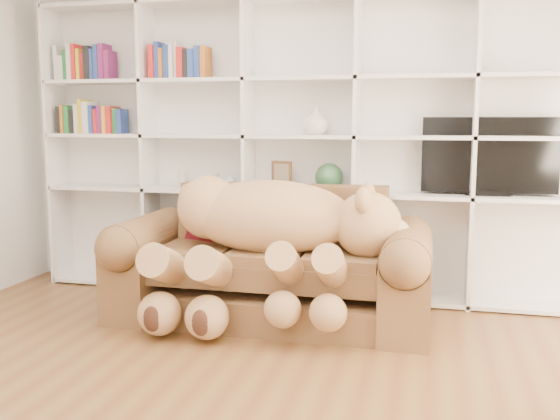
# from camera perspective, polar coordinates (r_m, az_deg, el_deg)

# --- Properties ---
(wall_back) EXTENTS (5.00, 0.02, 2.70)m
(wall_back) POSITION_cam_1_polar(r_m,az_deg,el_deg) (5.20, 2.42, 7.34)
(wall_back) COLOR white
(wall_back) RESTS_ON floor
(bookshelf) EXTENTS (4.43, 0.35, 2.40)m
(bookshelf) POSITION_cam_1_polar(r_m,az_deg,el_deg) (5.12, -0.54, 6.84)
(bookshelf) COLOR white
(bookshelf) RESTS_ON floor
(sofa) EXTENTS (2.25, 0.97, 0.94)m
(sofa) POSITION_cam_1_polar(r_m,az_deg,el_deg) (4.53, -0.73, -5.47)
(sofa) COLOR brown
(sofa) RESTS_ON floor
(teddy_bear) EXTENTS (1.75, 0.94, 1.01)m
(teddy_bear) POSITION_cam_1_polar(r_m,az_deg,el_deg) (4.29, -1.08, -2.07)
(teddy_bear) COLOR tan
(teddy_bear) RESTS_ON sofa
(throw_pillow) EXTENTS (0.47, 0.36, 0.44)m
(throw_pillow) POSITION_cam_1_polar(r_m,az_deg,el_deg) (4.76, -6.17, -0.76)
(throw_pillow) COLOR maroon
(throw_pillow) RESTS_ON sofa
(tv) EXTENTS (0.99, 0.18, 0.59)m
(tv) POSITION_cam_1_polar(r_m,az_deg,el_deg) (4.98, 18.59, 4.62)
(tv) COLOR black
(tv) RESTS_ON bookshelf
(picture_frame) EXTENTS (0.18, 0.08, 0.23)m
(picture_frame) POSITION_cam_1_polar(r_m,az_deg,el_deg) (5.06, 0.15, 3.23)
(picture_frame) COLOR brown
(picture_frame) RESTS_ON bookshelf
(green_vase) EXTENTS (0.23, 0.23, 0.23)m
(green_vase) POSITION_cam_1_polar(r_m,az_deg,el_deg) (4.99, 4.51, 3.00)
(green_vase) COLOR #316039
(green_vase) RESTS_ON bookshelf
(figurine_tall) EXTENTS (0.07, 0.07, 0.14)m
(figurine_tall) POSITION_cam_1_polar(r_m,az_deg,el_deg) (5.34, -9.00, 2.83)
(figurine_tall) COLOR beige
(figurine_tall) RESTS_ON bookshelf
(figurine_short) EXTENTS (0.09, 0.09, 0.12)m
(figurine_short) POSITION_cam_1_polar(r_m,az_deg,el_deg) (5.23, -5.95, 2.66)
(figurine_short) COLOR beige
(figurine_short) RESTS_ON bookshelf
(snow_globe) EXTENTS (0.10, 0.10, 0.10)m
(snow_globe) POSITION_cam_1_polar(r_m,az_deg,el_deg) (5.19, -4.59, 2.55)
(snow_globe) COLOR silver
(snow_globe) RESTS_ON bookshelf
(shelf_vase) EXTENTS (0.26, 0.26, 0.22)m
(shelf_vase) POSITION_cam_1_polar(r_m,az_deg,el_deg) (4.99, 3.31, 8.14)
(shelf_vase) COLOR silver
(shelf_vase) RESTS_ON bookshelf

